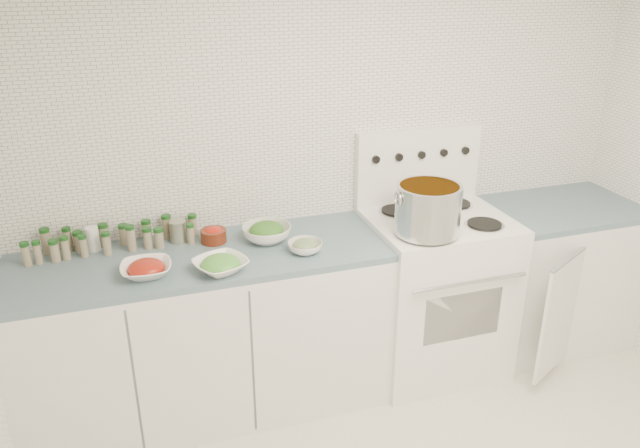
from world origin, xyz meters
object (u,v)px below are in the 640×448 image
Objects in this scene: bowl_tomato at (146,269)px; stove at (433,288)px; stock_pot at (428,207)px; bowl_snowpea at (221,265)px.

stove is at bearing 4.61° from bowl_tomato.
stock_pot reaches higher than bowl_snowpea.
stove is 5.59× the size of bowl_tomato.
stock_pot reaches higher than bowl_tomato.
stove reaches higher than bowl_snowpea.
stock_pot is 1.08m from bowl_snowpea.
stock_pot is at bearing -2.19° from bowl_tomato.
stove is at bearing 8.96° from bowl_snowpea.
bowl_tomato is at bearing 177.81° from stock_pot.
bowl_tomato is 0.79× the size of bowl_snowpea.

